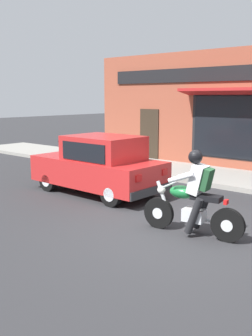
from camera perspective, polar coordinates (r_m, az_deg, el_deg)
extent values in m
plane|color=#2B2B2D|center=(7.81, 6.96, -9.00)|extent=(80.00, 80.00, 0.00)
cube|color=gray|center=(13.51, 8.28, -0.50)|extent=(2.60, 22.00, 0.14)
cube|color=brown|center=(14.34, 13.86, 8.10)|extent=(0.50, 10.97, 4.20)
cube|color=#2D2319|center=(15.78, 3.39, 4.72)|extent=(0.04, 0.90, 2.10)
cube|color=black|center=(14.11, 13.55, 13.16)|extent=(0.06, 9.33, 0.50)
cylinder|color=black|center=(7.85, 4.77, -6.49)|extent=(0.18, 0.63, 0.62)
cylinder|color=silver|center=(7.85, 4.77, -6.49)|extent=(0.15, 0.23, 0.22)
cylinder|color=black|center=(7.32, 14.54, -8.04)|extent=(0.18, 0.63, 0.62)
cylinder|color=silver|center=(7.32, 14.54, -8.04)|extent=(0.15, 0.23, 0.22)
cube|color=silver|center=(7.51, 9.85, -6.74)|extent=(0.33, 0.43, 0.24)
ellipsoid|color=#196B33|center=(7.50, 8.19, -3.47)|extent=(0.36, 0.55, 0.24)
cube|color=black|center=(7.33, 11.59, -4.22)|extent=(0.33, 0.59, 0.10)
cylinder|color=silver|center=(7.72, 5.46, -4.36)|extent=(0.11, 0.33, 0.68)
cylinder|color=silver|center=(7.60, 6.30, -2.44)|extent=(0.56, 0.11, 0.04)
sphere|color=silver|center=(7.70, 5.15, -3.16)|extent=(0.16, 0.16, 0.16)
cylinder|color=silver|center=(7.54, 13.12, -7.58)|extent=(0.15, 0.56, 0.08)
cube|color=red|center=(7.21, 14.32, -4.81)|extent=(0.13, 0.07, 0.08)
cylinder|color=black|center=(7.32, 9.80, -6.88)|extent=(0.18, 0.36, 0.71)
cylinder|color=black|center=(7.63, 10.89, -6.19)|extent=(0.18, 0.36, 0.71)
cube|color=silver|center=(7.32, 10.37, -1.62)|extent=(0.38, 0.37, 0.57)
cylinder|color=silver|center=(7.23, 8.01, -1.38)|extent=(0.15, 0.53, 0.26)
cylinder|color=silver|center=(7.59, 9.31, -0.87)|extent=(0.15, 0.53, 0.26)
sphere|color=black|center=(7.27, 10.04, 1.59)|extent=(0.26, 0.26, 0.26)
cube|color=#1E4728|center=(7.26, 11.54, -1.60)|extent=(0.31, 0.27, 0.42)
cylinder|color=black|center=(11.07, -11.23, -1.76)|extent=(0.19, 0.60, 0.60)
cylinder|color=silver|center=(11.07, -11.23, -1.76)|extent=(0.20, 0.33, 0.33)
cylinder|color=black|center=(11.98, -5.78, -0.70)|extent=(0.19, 0.60, 0.60)
cylinder|color=silver|center=(11.98, -5.78, -0.70)|extent=(0.20, 0.33, 0.33)
cylinder|color=black|center=(9.33, -2.15, -3.81)|extent=(0.19, 0.60, 0.60)
cylinder|color=silver|center=(9.33, -2.15, -3.81)|extent=(0.20, 0.33, 0.33)
cylinder|color=black|center=(10.39, 3.31, -2.36)|extent=(0.19, 0.60, 0.60)
cylinder|color=silver|center=(10.39, 3.31, -2.36)|extent=(0.20, 0.33, 0.33)
cube|color=red|center=(10.58, -4.21, -0.48)|extent=(1.69, 3.72, 0.70)
cube|color=red|center=(10.31, -3.28, 2.85)|extent=(1.47, 1.92, 0.66)
cube|color=black|center=(10.94, -6.54, 2.96)|extent=(1.33, 0.37, 0.51)
cube|color=black|center=(9.81, -6.25, 2.31)|extent=(0.05, 1.52, 0.46)
cube|color=black|center=(10.84, -0.59, 3.12)|extent=(0.05, 1.52, 0.46)
cube|color=silver|center=(11.64, -12.46, 0.89)|extent=(0.24, 0.04, 0.14)
cube|color=red|center=(8.96, 1.84, -1.51)|extent=(0.20, 0.04, 0.16)
cube|color=silver|center=(12.26, -8.65, 1.48)|extent=(0.24, 0.04, 0.14)
cube|color=red|center=(9.75, 5.64, -0.59)|extent=(0.20, 0.04, 0.16)
cube|color=#28282B|center=(11.98, -10.36, -0.57)|extent=(1.61, 0.14, 0.20)
cube|color=#28282B|center=(9.45, 3.65, -3.33)|extent=(1.61, 0.14, 0.20)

